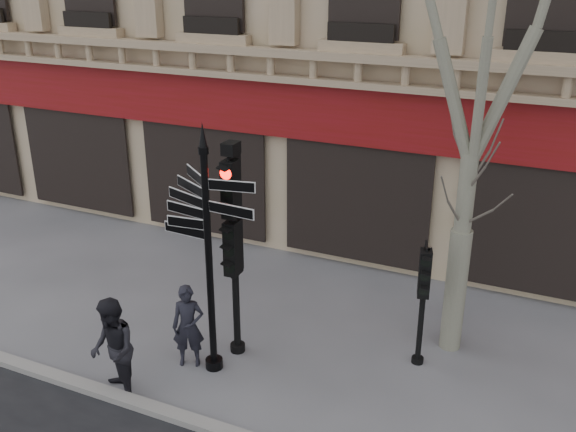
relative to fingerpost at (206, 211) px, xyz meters
name	(u,v)px	position (x,y,z in m)	size (l,w,h in m)	color
ground	(260,382)	(0.93, -0.04, -2.98)	(80.00, 80.00, 0.00)	#58585C
kerb	(219,430)	(0.93, -1.44, -2.92)	(80.00, 0.25, 0.12)	gray
fingerpost	(206,211)	(0.00, 0.00, 0.00)	(2.25, 2.25, 4.44)	black
traffic_signal_main	(234,226)	(0.13, 0.63, -0.47)	(0.45, 0.33, 3.97)	black
traffic_signal_secondary	(424,285)	(3.24, 1.64, -1.42)	(0.43, 0.36, 2.23)	black
pedestrian_a	(188,326)	(-0.45, -0.07, -2.21)	(0.56, 0.37, 1.54)	black
pedestrian_b	(113,350)	(-1.05, -1.34, -2.09)	(0.87, 0.67, 1.78)	black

